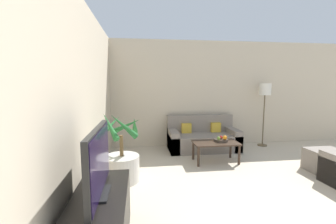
# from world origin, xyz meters

# --- Properties ---
(wall_back) EXTENTS (8.49, 0.06, 2.70)m
(wall_back) POSITION_xyz_m (0.00, 5.89, 1.35)
(wall_back) COLOR beige
(wall_back) RESTS_ON ground_plane
(wall_left) EXTENTS (0.06, 7.46, 2.70)m
(wall_left) POSITION_xyz_m (-3.48, 2.93, 1.35)
(wall_left) COLOR beige
(wall_left) RESTS_ON ground_plane
(tv_console) EXTENTS (0.51, 1.21, 0.57)m
(tv_console) POSITION_xyz_m (-3.14, 2.25, 0.29)
(tv_console) COLOR black
(tv_console) RESTS_ON ground_plane
(television) EXTENTS (0.18, 0.98, 0.64)m
(television) POSITION_xyz_m (-3.13, 2.25, 0.89)
(television) COLOR black
(television) RESTS_ON tv_console
(potted_palm) EXTENTS (0.72, 0.70, 1.18)m
(potted_palm) POSITION_xyz_m (-3.04, 3.83, 0.33)
(potted_palm) COLOR beige
(potted_palm) RESTS_ON ground_plane
(sofa_loveseat) EXTENTS (1.69, 0.80, 0.82)m
(sofa_loveseat) POSITION_xyz_m (-1.21, 5.43, 0.27)
(sofa_loveseat) COLOR gray
(sofa_loveseat) RESTS_ON ground_plane
(floor_lamp) EXTENTS (0.29, 0.29, 1.62)m
(floor_lamp) POSITION_xyz_m (0.44, 5.55, 1.36)
(floor_lamp) COLOR brown
(floor_lamp) RESTS_ON ground_plane
(coffee_table) EXTENTS (0.92, 0.52, 0.42)m
(coffee_table) POSITION_xyz_m (-1.20, 4.51, 0.36)
(coffee_table) COLOR #38281E
(coffee_table) RESTS_ON ground_plane
(fruit_bowl) EXTENTS (0.28, 0.28, 0.05)m
(fruit_bowl) POSITION_xyz_m (-1.07, 4.56, 0.44)
(fruit_bowl) COLOR #42382D
(fruit_bowl) RESTS_ON coffee_table
(apple_red) EXTENTS (0.07, 0.07, 0.07)m
(apple_red) POSITION_xyz_m (-1.06, 4.57, 0.50)
(apple_red) COLOR red
(apple_red) RESTS_ON fruit_bowl
(apple_green) EXTENTS (0.07, 0.07, 0.07)m
(apple_green) POSITION_xyz_m (-1.14, 4.50, 0.50)
(apple_green) COLOR olive
(apple_green) RESTS_ON fruit_bowl
(orange_fruit) EXTENTS (0.09, 0.09, 0.09)m
(orange_fruit) POSITION_xyz_m (-1.01, 4.50, 0.51)
(orange_fruit) COLOR orange
(orange_fruit) RESTS_ON fruit_bowl
(ottoman) EXTENTS (0.62, 0.46, 0.41)m
(ottoman) POSITION_xyz_m (0.65, 3.78, 0.20)
(ottoman) COLOR gray
(ottoman) RESTS_ON ground_plane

